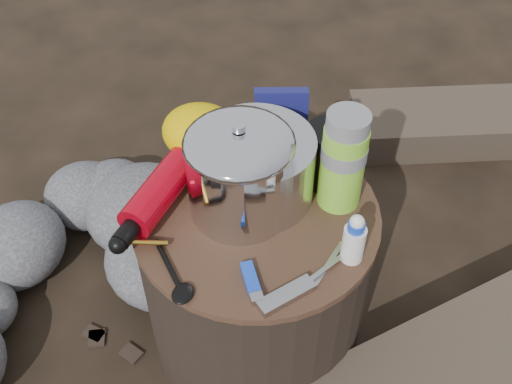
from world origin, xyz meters
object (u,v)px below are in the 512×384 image
(fuel_bottle, at_px, (163,187))
(travel_mug, at_px, (327,156))
(camping_pot, at_px, (240,171))
(thermos, at_px, (343,160))
(stump, at_px, (256,280))

(fuel_bottle, distance_m, travel_mug, 0.31)
(camping_pot, xyz_separation_m, travel_mug, (0.13, 0.12, -0.03))
(thermos, xyz_separation_m, travel_mug, (-0.04, 0.04, -0.04))
(fuel_bottle, bearing_deg, stump, 13.15)
(stump, distance_m, travel_mug, 0.32)
(camping_pot, height_order, travel_mug, camping_pot)
(fuel_bottle, relative_size, thermos, 1.36)
(travel_mug, bearing_deg, fuel_bottle, -153.24)
(thermos, bearing_deg, stump, -150.28)
(stump, bearing_deg, camping_pot, 168.45)
(camping_pot, xyz_separation_m, thermos, (0.17, 0.07, 0.01))
(thermos, bearing_deg, fuel_bottle, -163.00)
(fuel_bottle, relative_size, travel_mug, 2.20)
(fuel_bottle, xyz_separation_m, travel_mug, (0.28, 0.14, 0.03))
(stump, xyz_separation_m, camping_pot, (-0.03, 0.01, 0.31))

